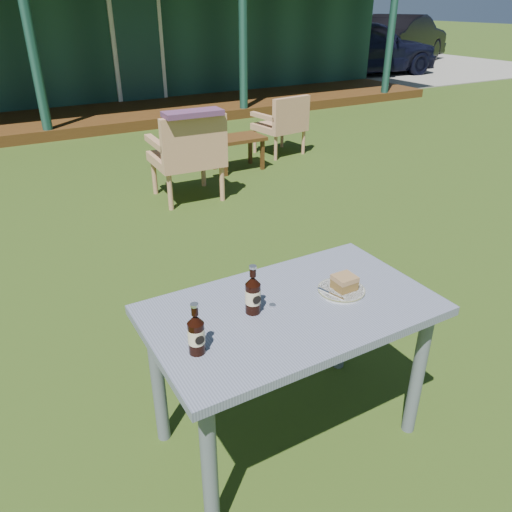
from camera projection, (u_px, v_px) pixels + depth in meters
ground at (167, 285)px, 3.63m from camera, size 80.00×80.00×0.00m
gravel_strip at (398, 69)px, 14.81m from camera, size 9.00×6.00×0.02m
car_near at (362, 47)px, 13.21m from camera, size 4.33×1.97×1.44m
car_far at (402, 39)px, 15.76m from camera, size 4.61×3.18×1.44m
cafe_table at (291, 326)px, 2.11m from camera, size 1.20×0.70×0.72m
plate at (341, 290)px, 2.16m from camera, size 0.20×0.20×0.01m
cake_slice at (344, 282)px, 2.15m from camera, size 0.09×0.09×0.06m
fork at (331, 294)px, 2.12m from camera, size 0.05×0.14×0.00m
cola_bottle_near at (253, 294)px, 1.99m from camera, size 0.06×0.07×0.21m
cola_bottle_far at (196, 333)px, 1.76m from camera, size 0.06×0.06×0.21m
bottle_cap at (272, 305)px, 2.06m from camera, size 0.03×0.03×0.01m
armchair_left at (189, 152)px, 4.95m from camera, size 0.68×0.64×0.88m
armchair_right at (283, 122)px, 6.47m from camera, size 0.63×0.60×0.76m
floral_throw at (193, 113)px, 4.62m from camera, size 0.56×0.24×0.05m
side_table at (238, 141)px, 5.94m from camera, size 0.60×0.40×0.40m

